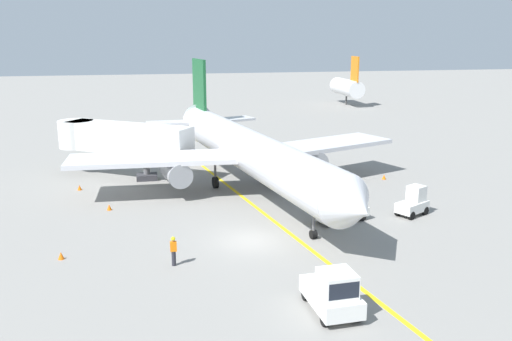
{
  "coord_description": "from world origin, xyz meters",
  "views": [
    {
      "loc": [
        -6.32,
        -31.7,
        12.54
      ],
      "look_at": [
        1.99,
        7.86,
        2.5
      ],
      "focal_mm": 38.65,
      "sensor_mm": 36.0,
      "label": 1
    }
  ],
  "objects_px": {
    "jet_bridge": "(115,138)",
    "safety_cone_wingtip_left": "(109,207)",
    "ground_crew_marshaller": "(174,250)",
    "safety_cone_wingtip_right": "(384,177)",
    "belt_loader_forward_hold": "(340,211)",
    "safety_cone_tail_area": "(61,256)",
    "airliner": "(246,149)",
    "pushback_tug": "(333,293)",
    "baggage_tug_near_wing": "(414,202)",
    "safety_cone_nose_left": "(80,188)",
    "safety_cone_nose_right": "(346,183)"
  },
  "relations": [
    {
      "from": "ground_crew_marshaller",
      "to": "safety_cone_wingtip_right",
      "type": "distance_m",
      "value": 24.61
    },
    {
      "from": "ground_crew_marshaller",
      "to": "safety_cone_wingtip_left",
      "type": "bearing_deg",
      "value": 110.03
    },
    {
      "from": "airliner",
      "to": "pushback_tug",
      "type": "distance_m",
      "value": 21.27
    },
    {
      "from": "belt_loader_forward_hold",
      "to": "safety_cone_wingtip_left",
      "type": "height_order",
      "value": "belt_loader_forward_hold"
    },
    {
      "from": "baggage_tug_near_wing",
      "to": "safety_cone_tail_area",
      "type": "height_order",
      "value": "baggage_tug_near_wing"
    },
    {
      "from": "jet_bridge",
      "to": "safety_cone_wingtip_right",
      "type": "distance_m",
      "value": 24.19
    },
    {
      "from": "pushback_tug",
      "to": "belt_loader_forward_hold",
      "type": "height_order",
      "value": "belt_loader_forward_hold"
    },
    {
      "from": "jet_bridge",
      "to": "safety_cone_tail_area",
      "type": "distance_m",
      "value": 19.32
    },
    {
      "from": "belt_loader_forward_hold",
      "to": "safety_cone_nose_right",
      "type": "bearing_deg",
      "value": 66.51
    },
    {
      "from": "pushback_tug",
      "to": "safety_cone_nose_right",
      "type": "bearing_deg",
      "value": 67.55
    },
    {
      "from": "jet_bridge",
      "to": "safety_cone_wingtip_left",
      "type": "xyz_separation_m",
      "value": [
        -0.26,
        -10.08,
        -3.32
      ]
    },
    {
      "from": "safety_cone_nose_left",
      "to": "safety_cone_wingtip_right",
      "type": "height_order",
      "value": "same"
    },
    {
      "from": "pushback_tug",
      "to": "safety_cone_wingtip_right",
      "type": "height_order",
      "value": "pushback_tug"
    },
    {
      "from": "baggage_tug_near_wing",
      "to": "safety_cone_wingtip_left",
      "type": "bearing_deg",
      "value": 165.3
    },
    {
      "from": "airliner",
      "to": "ground_crew_marshaller",
      "type": "height_order",
      "value": "airliner"
    },
    {
      "from": "airliner",
      "to": "ground_crew_marshaller",
      "type": "relative_size",
      "value": 20.72
    },
    {
      "from": "safety_cone_wingtip_right",
      "to": "belt_loader_forward_hold",
      "type": "bearing_deg",
      "value": -128.26
    },
    {
      "from": "pushback_tug",
      "to": "ground_crew_marshaller",
      "type": "bearing_deg",
      "value": 134.89
    },
    {
      "from": "safety_cone_nose_left",
      "to": "safety_cone_wingtip_right",
      "type": "bearing_deg",
      "value": -4.24
    },
    {
      "from": "airliner",
      "to": "safety_cone_nose_right",
      "type": "xyz_separation_m",
      "value": [
        8.55,
        -0.46,
        -3.2
      ]
    },
    {
      "from": "baggage_tug_near_wing",
      "to": "safety_cone_wingtip_right",
      "type": "relative_size",
      "value": 6.2
    },
    {
      "from": "ground_crew_marshaller",
      "to": "safety_cone_wingtip_right",
      "type": "relative_size",
      "value": 3.86
    },
    {
      "from": "jet_bridge",
      "to": "baggage_tug_near_wing",
      "type": "bearing_deg",
      "value": -36.72
    },
    {
      "from": "ground_crew_marshaller",
      "to": "safety_cone_nose_right",
      "type": "relative_size",
      "value": 3.86
    },
    {
      "from": "safety_cone_tail_area",
      "to": "jet_bridge",
      "type": "bearing_deg",
      "value": 82.36
    },
    {
      "from": "ground_crew_marshaller",
      "to": "belt_loader_forward_hold",
      "type": "bearing_deg",
      "value": 23.81
    },
    {
      "from": "belt_loader_forward_hold",
      "to": "safety_cone_tail_area",
      "type": "distance_m",
      "value": 18.14
    },
    {
      "from": "pushback_tug",
      "to": "safety_cone_tail_area",
      "type": "height_order",
      "value": "pushback_tug"
    },
    {
      "from": "safety_cone_nose_left",
      "to": "safety_cone_wingtip_left",
      "type": "xyz_separation_m",
      "value": [
        2.66,
        -6.0,
        0.0
      ]
    },
    {
      "from": "ground_crew_marshaller",
      "to": "pushback_tug",
      "type": "bearing_deg",
      "value": -45.11
    },
    {
      "from": "safety_cone_nose_left",
      "to": "safety_cone_wingtip_left",
      "type": "bearing_deg",
      "value": -66.1
    },
    {
      "from": "airliner",
      "to": "pushback_tug",
      "type": "relative_size",
      "value": 9.56
    },
    {
      "from": "safety_cone_tail_area",
      "to": "safety_cone_nose_right",
      "type": "bearing_deg",
      "value": 28.13
    },
    {
      "from": "jet_bridge",
      "to": "safety_cone_wingtip_right",
      "type": "xyz_separation_m",
      "value": [
        23.2,
        -6.02,
        -3.32
      ]
    },
    {
      "from": "airliner",
      "to": "belt_loader_forward_hold",
      "type": "bearing_deg",
      "value": -62.32
    },
    {
      "from": "pushback_tug",
      "to": "belt_loader_forward_hold",
      "type": "xyz_separation_m",
      "value": [
        4.77,
        12.0,
        -0.22
      ]
    },
    {
      "from": "airliner",
      "to": "safety_cone_nose_right",
      "type": "height_order",
      "value": "airliner"
    },
    {
      "from": "belt_loader_forward_hold",
      "to": "pushback_tug",
      "type": "bearing_deg",
      "value": -111.69
    },
    {
      "from": "baggage_tug_near_wing",
      "to": "safety_cone_wingtip_left",
      "type": "relative_size",
      "value": 6.2
    },
    {
      "from": "safety_cone_tail_area",
      "to": "baggage_tug_near_wing",
      "type": "bearing_deg",
      "value": 7.76
    },
    {
      "from": "airliner",
      "to": "pushback_tug",
      "type": "bearing_deg",
      "value": -89.96
    },
    {
      "from": "belt_loader_forward_hold",
      "to": "baggage_tug_near_wing",
      "type": "bearing_deg",
      "value": 2.93
    },
    {
      "from": "airliner",
      "to": "pushback_tug",
      "type": "height_order",
      "value": "airliner"
    },
    {
      "from": "airliner",
      "to": "jet_bridge",
      "type": "relative_size",
      "value": 2.94
    },
    {
      "from": "pushback_tug",
      "to": "safety_cone_wingtip_right",
      "type": "bearing_deg",
      "value": 60.11
    },
    {
      "from": "safety_cone_tail_area",
      "to": "safety_cone_wingtip_left",
      "type": "bearing_deg",
      "value": 75.52
    },
    {
      "from": "jet_bridge",
      "to": "ground_crew_marshaller",
      "type": "xyz_separation_m",
      "value": [
        3.75,
        -21.07,
        -2.63
      ]
    },
    {
      "from": "belt_loader_forward_hold",
      "to": "safety_cone_wingtip_left",
      "type": "relative_size",
      "value": 11.71
    },
    {
      "from": "airliner",
      "to": "safety_cone_wingtip_left",
      "type": "distance_m",
      "value": 11.76
    },
    {
      "from": "ground_crew_marshaller",
      "to": "safety_cone_tail_area",
      "type": "bearing_deg",
      "value": 160.61
    }
  ]
}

